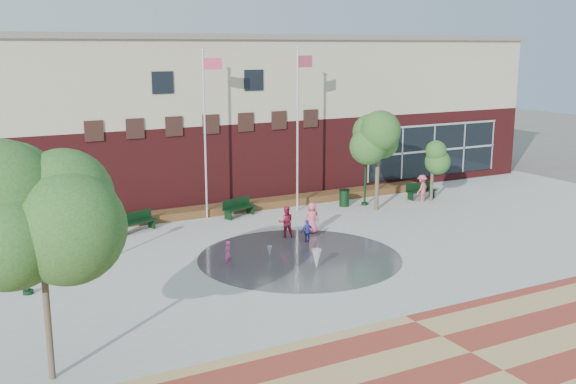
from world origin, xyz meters
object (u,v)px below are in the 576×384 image
trash_can (344,198)px  flagpole_left (206,126)px  tree_big_left (39,211)px  flagpole_right (298,121)px  child_splash (228,254)px  bench_left (138,226)px

trash_can → flagpole_left: bearing=171.5°
flagpole_left → tree_big_left: (-9.89, -13.83, -0.15)m
flagpole_right → child_splash: 10.53m
trash_can → tree_big_left: (-17.39, -12.72, 4.09)m
flagpole_right → child_splash: size_ratio=8.28×
flagpole_right → tree_big_left: (-14.68, -13.04, -0.23)m
flagpole_right → trash_can: flagpole_right is taller
flagpole_left → trash_can: bearing=10.2°
flagpole_left → child_splash: size_ratio=8.16×
flagpole_left → flagpole_right: (4.79, -0.80, 0.08)m
flagpole_right → flagpole_left: bearing=159.7°
bench_left → tree_big_left: tree_big_left is taller
bench_left → trash_can: size_ratio=2.06×
flagpole_left → flagpole_right: bearing=9.2°
flagpole_left → bench_left: flagpole_left is taller
flagpole_right → child_splash: (-6.93, -6.68, -4.28)m
flagpole_right → bench_left: (-8.65, -0.01, -4.49)m
flagpole_left → child_splash: bearing=-87.3°
trash_can → child_splash: 11.54m
flagpole_left → child_splash: flagpole_left is taller
flagpole_right → bench_left: 9.75m
flagpole_left → tree_big_left: 17.00m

